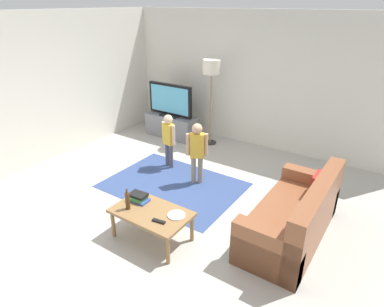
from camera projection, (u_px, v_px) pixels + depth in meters
ground at (170, 206)px, 5.02m from camera, size 7.80×7.80×0.00m
wall_back at (258, 81)px, 6.71m from camera, size 6.00×0.12×2.70m
wall_left at (36, 91)px, 5.98m from camera, size 0.12×6.00×2.70m
area_rug at (173, 185)px, 5.59m from camera, size 2.20×1.60×0.01m
tv_stand at (172, 126)px, 7.52m from camera, size 1.20×0.44×0.50m
tv at (170, 100)px, 7.25m from camera, size 1.10×0.28×0.71m
couch at (297, 219)px, 4.24m from camera, size 0.80×1.80×0.86m
floor_lamp at (212, 72)px, 6.61m from camera, size 0.36×0.36×1.78m
child_near_tv at (169, 136)px, 5.97m from camera, size 0.33×0.17×1.01m
child_center at (197, 148)px, 5.41m from camera, size 0.31×0.23×1.06m
coffee_table at (151, 214)px, 4.19m from camera, size 1.00×0.60×0.42m
book_stack at (138, 197)px, 4.38m from camera, size 0.29×0.21×0.10m
bottle at (128, 201)px, 4.17m from camera, size 0.06×0.06×0.29m
tv_remote at (159, 221)px, 3.97m from camera, size 0.18×0.07×0.02m
plate at (176, 215)px, 4.08m from camera, size 0.22×0.22×0.02m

